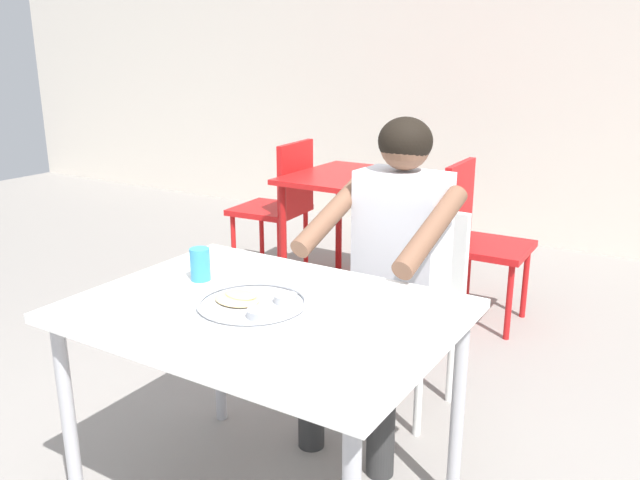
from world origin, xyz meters
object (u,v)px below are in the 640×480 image
thali_tray (253,303)px  diner_foreground (390,250)px  table_background_red (371,192)px  chair_red_right (476,232)px  chair_red_left (281,200)px  chair_foreground (413,293)px  table_foreground (265,329)px  drinking_cup (200,263)px

thali_tray → diner_foreground: 0.71m
diner_foreground → table_background_red: size_ratio=1.31×
table_background_red → chair_red_right: (0.67, -0.04, -0.14)m
chair_red_right → chair_red_left: bearing=179.3°
chair_red_right → chair_foreground: bearing=-86.3°
thali_tray → chair_red_right: bearing=88.3°
table_foreground → chair_red_right: chair_red_right is taller
thali_tray → chair_red_left: (-1.25, 1.92, -0.21)m
drinking_cup → chair_red_left: 2.08m
chair_foreground → drinking_cup: bearing=-116.4°
thali_tray → chair_foreground: size_ratio=0.40×
thali_tray → drinking_cup: drinking_cup is taller
drinking_cup → table_background_red: drinking_cup is taller
chair_foreground → thali_tray: bearing=-97.5°
table_background_red → chair_red_left: 0.65m
thali_tray → table_background_red: bearing=107.4°
drinking_cup → table_background_red: 1.88m
drinking_cup → table_background_red: bearing=99.9°
chair_foreground → chair_red_left: (-1.37, 1.00, 0.03)m
diner_foreground → table_background_red: diner_foreground is taller
chair_red_right → table_foreground: bearing=-90.9°
table_background_red → thali_tray: bearing=-72.6°
diner_foreground → table_background_red: bearing=120.2°
table_foreground → chair_foreground: 0.92m
diner_foreground → chair_red_right: 1.23m
table_background_red → table_foreground: bearing=-71.7°
thali_tray → table_foreground: bearing=31.7°
drinking_cup → chair_red_left: bearing=117.8°
table_background_red → chair_red_left: (-0.64, -0.02, -0.13)m
chair_red_left → drinking_cup: bearing=-62.2°
table_foreground → table_background_red: size_ratio=1.19×
drinking_cup → table_background_red: (-0.32, 1.85, -0.14)m
chair_foreground → diner_foreground: 0.32m
drinking_cup → chair_red_right: size_ratio=0.12×
diner_foreground → chair_red_right: diner_foreground is taller
chair_foreground → chair_red_right: (-0.06, 0.99, 0.01)m
chair_foreground → diner_foreground: bearing=-92.2°
table_background_red → chair_red_right: size_ratio=1.07×
thali_tray → chair_red_right: (0.06, 1.91, -0.23)m
drinking_cup → table_background_red: size_ratio=0.12×
table_background_red → chair_red_left: bearing=-178.1°
chair_foreground → chair_red_left: chair_red_left is taller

